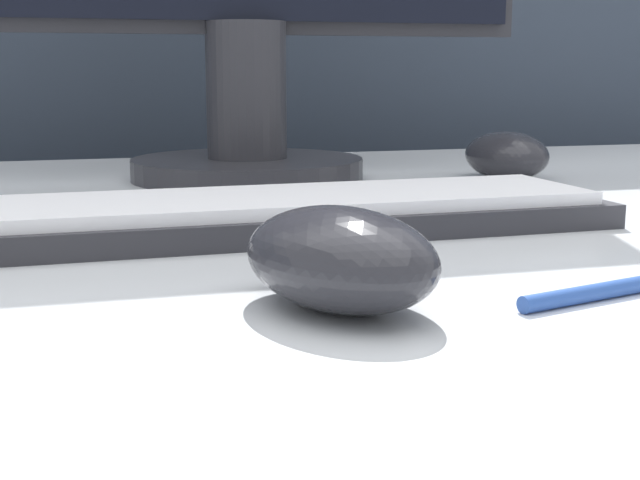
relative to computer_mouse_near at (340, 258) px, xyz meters
name	(u,v)px	position (x,y,z in m)	size (l,w,h in m)	color
partition_panel	(175,207)	(0.03, 0.84, -0.11)	(5.00, 0.03, 1.30)	#333D4C
computer_mouse_near	(340,258)	(0.00, 0.00, 0.00)	(0.10, 0.12, 0.05)	#232328
keyboard	(271,214)	(0.01, 0.19, -0.01)	(0.46, 0.13, 0.02)	#28282D
computer_mouse_far	(506,155)	(0.29, 0.40, 0.00)	(0.08, 0.11, 0.05)	#232328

